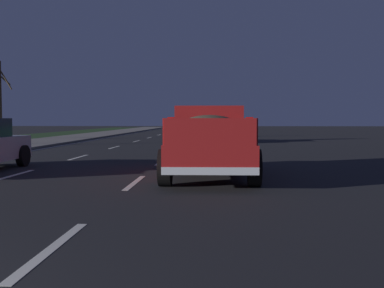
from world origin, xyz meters
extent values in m
plane|color=black|center=(27.00, 0.00, 0.00)|extent=(144.00, 144.00, 0.00)
cube|color=slate|center=(27.00, 7.45, 0.06)|extent=(108.00, 4.00, 0.12)
cube|color=silver|center=(3.21, -1.75, 0.00)|extent=(2.40, 0.14, 0.01)
cube|color=silver|center=(8.64, -1.75, 0.00)|extent=(2.40, 0.14, 0.01)
cube|color=silver|center=(13.79, -1.75, 0.00)|extent=(2.40, 0.14, 0.01)
cube|color=silver|center=(18.99, -1.75, 0.00)|extent=(2.40, 0.14, 0.01)
cube|color=silver|center=(25.21, -1.75, 0.00)|extent=(2.40, 0.14, 0.01)
cube|color=silver|center=(30.42, -1.75, 0.00)|extent=(2.40, 0.14, 0.01)
cube|color=silver|center=(36.44, -1.75, 0.00)|extent=(2.40, 0.14, 0.01)
cube|color=silver|center=(41.91, -1.75, 0.00)|extent=(2.40, 0.14, 0.01)
cube|color=silver|center=(47.81, -1.75, 0.00)|extent=(2.40, 0.14, 0.01)
cube|color=silver|center=(53.70, -1.75, 0.00)|extent=(2.40, 0.14, 0.01)
cube|color=silver|center=(59.92, -1.75, 0.00)|extent=(2.40, 0.14, 0.01)
cube|color=silver|center=(65.76, -1.75, 0.00)|extent=(2.40, 0.14, 0.01)
cube|color=silver|center=(71.33, -1.75, 0.00)|extent=(2.40, 0.14, 0.01)
cube|color=silver|center=(76.59, -1.75, 0.00)|extent=(2.40, 0.14, 0.01)
cube|color=silver|center=(9.89, 1.75, 0.00)|extent=(2.40, 0.14, 0.01)
cube|color=silver|center=(15.58, 1.75, 0.00)|extent=(2.40, 0.14, 0.01)
cube|color=silver|center=(21.95, 1.75, 0.00)|extent=(2.40, 0.14, 0.01)
cube|color=silver|center=(28.82, 1.75, 0.00)|extent=(2.40, 0.14, 0.01)
cube|color=silver|center=(35.01, 1.75, 0.00)|extent=(2.40, 0.14, 0.01)
cube|color=silver|center=(41.46, 1.75, 0.00)|extent=(2.40, 0.14, 0.01)
cube|color=silver|center=(48.13, 1.75, 0.00)|extent=(2.40, 0.14, 0.01)
cube|color=silver|center=(54.94, 1.75, 0.00)|extent=(2.40, 0.14, 0.01)
cube|color=silver|center=(61.83, 1.75, 0.00)|extent=(2.40, 0.14, 0.01)
cube|color=silver|center=(66.88, 1.75, 0.00)|extent=(2.40, 0.14, 0.01)
cube|color=silver|center=(73.75, 1.75, 0.00)|extent=(2.40, 0.14, 0.01)
cube|color=silver|center=(80.17, 1.75, 0.00)|extent=(2.40, 0.14, 0.01)
cube|color=silver|center=(27.00, 5.15, 0.00)|extent=(108.00, 0.14, 0.01)
cube|color=maroon|center=(9.92, -3.50, 0.67)|extent=(5.44, 2.11, 0.60)
cube|color=maroon|center=(11.11, -3.48, 1.42)|extent=(2.20, 1.88, 0.90)
cube|color=#1E2833|center=(10.06, -3.50, 1.47)|extent=(0.07, 1.44, 0.50)
cube|color=maroon|center=(8.83, -2.58, 1.25)|extent=(3.03, 0.14, 0.56)
cube|color=maroon|center=(8.86, -4.46, 1.25)|extent=(3.03, 0.14, 0.56)
cube|color=maroon|center=(7.27, -3.55, 1.25)|extent=(0.12, 1.88, 0.56)
cube|color=silver|center=(7.27, -3.55, 0.45)|extent=(0.16, 2.00, 0.16)
cube|color=red|center=(7.26, -2.75, 1.45)|extent=(0.06, 0.14, 0.20)
cube|color=red|center=(7.29, -4.35, 1.45)|extent=(0.06, 0.14, 0.20)
ellipsoid|color=#4C422D|center=(8.84, -3.52, 1.29)|extent=(2.62, 1.57, 0.64)
sphere|color=silver|center=(9.34, -3.15, 1.15)|extent=(0.40, 0.40, 0.40)
sphere|color=beige|center=(8.25, -3.83, 1.13)|extent=(0.34, 0.34, 0.34)
cylinder|color=black|center=(11.69, -2.46, 0.42)|extent=(0.84, 0.28, 0.84)
cylinder|color=black|center=(11.73, -4.46, 0.42)|extent=(0.84, 0.28, 0.84)
cylinder|color=black|center=(8.12, -2.54, 0.42)|extent=(0.84, 0.28, 0.84)
cylinder|color=black|center=(8.16, -4.54, 0.42)|extent=(0.84, 0.28, 0.84)
cylinder|color=black|center=(12.16, 2.50, 0.34)|extent=(0.68, 0.22, 0.68)
cube|color=#14592D|center=(27.83, -3.49, 0.63)|extent=(4.45, 1.93, 0.70)
cube|color=#1E2833|center=(27.58, -3.50, 1.26)|extent=(2.51, 1.66, 0.56)
cylinder|color=black|center=(29.30, -2.54, 0.34)|extent=(0.68, 0.22, 0.68)
cylinder|color=black|center=(29.35, -4.34, 0.34)|extent=(0.68, 0.22, 0.68)
cylinder|color=black|center=(26.31, -2.63, 0.34)|extent=(0.68, 0.22, 0.68)
cylinder|color=black|center=(26.36, -4.43, 0.34)|extent=(0.68, 0.22, 0.68)
cube|color=red|center=(25.68, -3.55, 0.68)|extent=(0.12, 1.51, 0.10)
cylinder|color=#423323|center=(29.40, 11.67, 2.82)|extent=(0.28, 0.28, 5.64)
cylinder|color=#423323|center=(29.53, 11.33, 4.32)|extent=(0.31, 0.77, 0.79)
cylinder|color=#423323|center=(29.39, 11.22, 4.39)|extent=(0.12, 0.99, 1.57)
camera|label=1|loc=(-1.85, -3.64, 1.50)|focal=41.88mm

